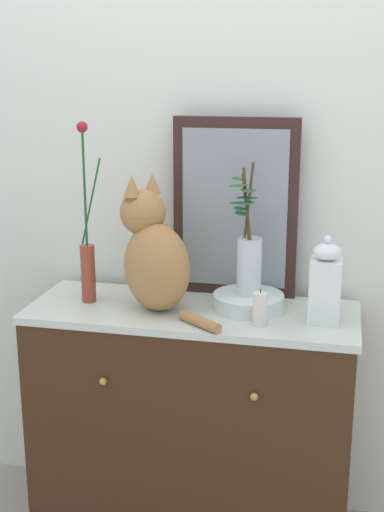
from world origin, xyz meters
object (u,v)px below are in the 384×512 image
cat_sitting (154,255)px  candle_pillar (260,309)px  vase_slim_green (87,257)px  sideboard (192,424)px  bowl_porcelain (248,301)px  jar_lidded_porcelain (325,284)px  mirror_leaning (235,208)px  vase_glass_clear (249,258)px

cat_sitting → candle_pillar: bearing=-12.4°
cat_sitting → vase_slim_green: vase_slim_green is taller
sideboard → bowl_porcelain: (0.18, 0.04, 0.45)m
jar_lidded_porcelain → mirror_leaning: bearing=146.3°
bowl_porcelain → candle_pillar: bearing=-68.6°
vase_glass_clear → sideboard: bearing=-167.4°
sideboard → jar_lidded_porcelain: 0.69m
bowl_porcelain → sideboard: bearing=-167.1°
bowl_porcelain → jar_lidded_porcelain: 0.27m
cat_sitting → jar_lidded_porcelain: (0.55, -0.01, -0.06)m
sideboard → vase_glass_clear: 0.62m
mirror_leaning → jar_lidded_porcelain: 0.42m
sideboard → bowl_porcelain: 0.48m
cat_sitting → jar_lidded_porcelain: 0.55m
vase_slim_green → bowl_porcelain: size_ratio=2.59×
vase_slim_green → jar_lidded_porcelain: size_ratio=2.17×
cat_sitting → jar_lidded_porcelain: size_ratio=1.58×
sideboard → jar_lidded_porcelain: size_ratio=3.91×
mirror_leaning → vase_glass_clear: size_ratio=1.42×
jar_lidded_porcelain → candle_pillar: bearing=-159.3°
mirror_leaning → cat_sitting: size_ratio=1.39×
bowl_porcelain → vase_glass_clear: bearing=-151.9°
vase_glass_clear → jar_lidded_porcelain: 0.26m
sideboard → jar_lidded_porcelain: bearing=-3.7°
vase_glass_clear → candle_pillar: vase_glass_clear is taller
mirror_leaning → cat_sitting: 0.33m
cat_sitting → vase_slim_green: size_ratio=0.73×
cat_sitting → vase_slim_green: (-0.24, 0.02, -0.03)m
sideboard → candle_pillar: candle_pillar is taller
vase_glass_clear → candle_pillar: bearing=-67.6°
mirror_leaning → vase_slim_green: 0.52m
bowl_porcelain → candle_pillar: (0.06, -0.14, 0.03)m
mirror_leaning → jar_lidded_porcelain: mirror_leaning is taller
sideboard → mirror_leaning: 0.76m
jar_lidded_porcelain → vase_glass_clear: bearing=164.8°
mirror_leaning → bowl_porcelain: (0.07, -0.14, -0.28)m
bowl_porcelain → jar_lidded_porcelain: jar_lidded_porcelain is taller
mirror_leaning → candle_pillar: (0.13, -0.28, -0.25)m
mirror_leaning → cat_sitting: (-0.23, -0.21, -0.12)m
mirror_leaning → cat_sitting: bearing=-138.0°
sideboard → cat_sitting: 0.61m
jar_lidded_porcelain → candle_pillar: size_ratio=2.38×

